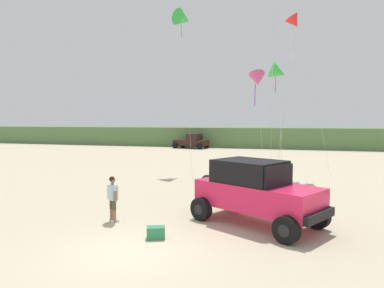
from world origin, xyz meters
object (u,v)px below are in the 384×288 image
at_px(kite_pink_ribbon, 294,22).
at_px(kite_yellow_diamond, 183,19).
at_px(kite_red_delta, 278,72).
at_px(kite_blue_swept, 257,79).
at_px(cooler_box, 156,233).
at_px(distant_pickup, 192,141).
at_px(jeep, 256,191).
at_px(person_watching, 113,196).

bearing_deg(kite_pink_ribbon, kite_yellow_diamond, 170.24).
relative_size(kite_red_delta, kite_blue_swept, 1.07).
bearing_deg(cooler_box, distant_pickup, 81.35).
height_order(kite_red_delta, kite_blue_swept, kite_red_delta).
relative_size(jeep, kite_red_delta, 0.66).
bearing_deg(distant_pickup, person_watching, -78.28).
bearing_deg(cooler_box, jeep, 17.99).
xyz_separation_m(cooler_box, kite_pink_ribbon, (3.94, 13.14, 9.60)).
height_order(jeep, person_watching, jeep).
distance_m(cooler_box, kite_red_delta, 15.18).
xyz_separation_m(jeep, kite_yellow_diamond, (-6.54, 11.99, 9.79)).
height_order(cooler_box, kite_pink_ribbon, kite_pink_ribbon).
distance_m(cooler_box, kite_pink_ribbon, 16.74).
bearing_deg(cooler_box, kite_yellow_diamond, 81.14).
bearing_deg(kite_yellow_diamond, jeep, -61.40).
relative_size(person_watching, kite_yellow_diamond, 0.14).
bearing_deg(distant_pickup, kite_red_delta, -60.53).
xyz_separation_m(kite_pink_ribbon, kite_yellow_diamond, (-7.68, 1.32, 1.20)).
bearing_deg(kite_yellow_diamond, kite_pink_ribbon, -9.76).
xyz_separation_m(cooler_box, kite_blue_swept, (1.67, 13.66, 6.22)).
height_order(person_watching, kite_red_delta, kite_red_delta).
distance_m(kite_red_delta, kite_yellow_diamond, 8.04).
distance_m(person_watching, kite_blue_swept, 14.10).
distance_m(cooler_box, distant_pickup, 36.06).
relative_size(cooler_box, kite_red_delta, 0.07).
relative_size(kite_pink_ribbon, kite_yellow_diamond, 0.88).
height_order(jeep, kite_red_delta, kite_red_delta).
bearing_deg(person_watching, kite_pink_ribbon, 62.75).
bearing_deg(kite_pink_ribbon, kite_blue_swept, 167.08).
distance_m(distant_pickup, kite_pink_ribbon, 26.88).
height_order(person_watching, cooler_box, person_watching).
relative_size(cooler_box, distant_pickup, 0.11).
xyz_separation_m(cooler_box, kite_yellow_diamond, (-3.74, 14.46, 10.80)).
xyz_separation_m(jeep, person_watching, (-4.98, -1.22, -0.26)).
bearing_deg(kite_pink_ribbon, jeep, -96.11).
bearing_deg(kite_blue_swept, kite_yellow_diamond, 171.58).
bearing_deg(kite_blue_swept, jeep, -84.22).
height_order(jeep, kite_yellow_diamond, kite_yellow_diamond).
height_order(jeep, kite_blue_swept, kite_blue_swept).
distance_m(person_watching, distant_pickup, 34.34).
height_order(cooler_box, kite_blue_swept, kite_blue_swept).
height_order(cooler_box, kite_red_delta, kite_red_delta).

